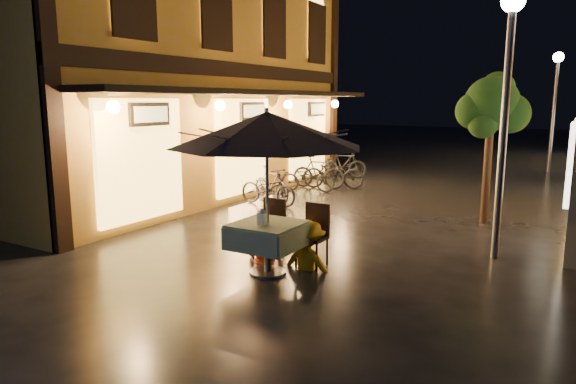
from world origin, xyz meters
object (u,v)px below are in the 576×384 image
Objects in this scene: cafe_table at (268,235)px; table_lantern at (262,216)px; person_orange at (265,215)px; streetlamp_near at (508,77)px; patio_umbrella at (267,130)px; person_yellow at (309,222)px; bicycle_0 at (268,188)px.

table_lantern reaches higher than cafe_table.
person_orange is at bearing 120.07° from table_lantern.
streetlamp_near is at bearing 41.94° from cafe_table.
patio_umbrella is 1.58m from person_yellow.
streetlamp_near is 6.37m from bicycle_0.
person_orange is at bearing 125.84° from patio_umbrella.
streetlamp_near is 4.37m from table_lantern.
bicycle_0 is at bearing 122.49° from patio_umbrella.
bicycle_0 is at bearing 122.49° from cafe_table.
streetlamp_near is at bearing -145.00° from person_orange.
streetlamp_near reaches higher than bicycle_0.
person_yellow is (0.40, 0.54, -1.42)m from patio_umbrella.
person_yellow reaches higher than cafe_table.
patio_umbrella is 1.77× the size of bicycle_0.
table_lantern is at bearing -90.00° from patio_umbrella.
table_lantern is (0.00, -0.14, 0.33)m from cafe_table.
cafe_table is at bearing 90.00° from table_lantern.
table_lantern reaches higher than bicycle_0.
patio_umbrella is at bearing 90.00° from table_lantern.
person_orange is 0.91× the size of bicycle_0.
cafe_table is at bearing 180.00° from patio_umbrella.
table_lantern is at bearing -145.35° from bicycle_0.
bicycle_0 is (-5.57, 1.80, -2.50)m from streetlamp_near.
person_orange reaches higher than bicycle_0.
cafe_table is 0.62× the size of bicycle_0.
person_orange is at bearing -148.86° from streetlamp_near.
cafe_table is 0.35× the size of patio_umbrella.
patio_umbrella is 11.41× the size of table_lantern.
cafe_table is 0.68× the size of person_orange.
streetlamp_near is 1.48× the size of patio_umbrella.
cafe_table is at bearing 129.70° from person_orange.
streetlamp_near is 4.45m from cafe_table.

